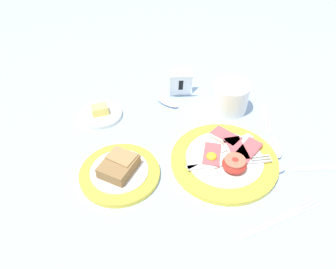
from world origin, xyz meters
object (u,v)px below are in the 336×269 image
fork_on_cloth (280,218)px  sugar_cup (230,96)px  bread_plate (120,170)px  teaspoon_by_saucer (281,169)px  butter_dish (100,114)px  number_card (182,83)px  teaspoon_near_cup (273,139)px  breakfast_plate (225,159)px  teaspoon_stray (175,106)px

fork_on_cloth → sugar_cup: bearing=72.6°
bread_plate → teaspoon_by_saucer: bread_plate is taller
bread_plate → butter_dish: 0.21m
butter_dish → number_card: 0.23m
bread_plate → number_card: (0.17, 0.27, 0.02)m
bread_plate → teaspoon_near_cup: 0.37m
breakfast_plate → teaspoon_near_cup: 0.14m
butter_dish → number_card: (0.22, 0.07, 0.03)m
fork_on_cloth → number_card: bearing=87.4°
teaspoon_near_cup → fork_on_cloth: (-0.06, -0.21, -0.00)m
breakfast_plate → teaspoon_by_saucer: bearing=-18.0°
butter_dish → fork_on_cloth: (0.35, -0.35, -0.01)m
bread_plate → teaspoon_by_saucer: (0.35, -0.03, -0.01)m
butter_dish → fork_on_cloth: 0.49m
number_card → bread_plate: bearing=-119.3°
breakfast_plate → bread_plate: bread_plate is taller
bread_plate → teaspoon_near_cup: (0.36, 0.06, -0.01)m
teaspoon_by_saucer → fork_on_cloth: 0.13m
sugar_cup → teaspoon_by_saucer: size_ratio=0.49×
number_card → teaspoon_by_saucer: size_ratio=0.38×
teaspoon_by_saucer → butter_dish: bearing=-27.4°
number_card → fork_on_cloth: (0.13, -0.42, -0.04)m
breakfast_plate → fork_on_cloth: size_ratio=1.31×
bread_plate → fork_on_cloth: (0.30, -0.15, -0.01)m
sugar_cup → number_card: (-0.11, 0.08, -0.00)m
number_card → teaspoon_near_cup: number_card is taller
butter_dish → teaspoon_stray: size_ratio=0.73×
teaspoon_near_cup → teaspoon_stray: bearing=-117.5°
teaspoon_stray → sugar_cup: bearing=-143.4°
number_card → teaspoon_stray: size_ratio=0.49×
teaspoon_stray → fork_on_cloth: 0.39m
sugar_cup → fork_on_cloth: 0.35m
sugar_cup → number_card: size_ratio=1.29×
bread_plate → sugar_cup: (0.29, 0.20, 0.03)m
bread_plate → teaspoon_stray: (0.15, 0.22, -0.01)m
fork_on_cloth → teaspoon_by_saucer: bearing=49.1°
sugar_cup → teaspoon_by_saucer: (0.06, -0.23, -0.03)m
teaspoon_by_saucer → fork_on_cloth: teaspoon_by_saucer is taller
breakfast_plate → teaspoon_by_saucer: size_ratio=1.22×
teaspoon_by_saucer → teaspoon_stray: same height
breakfast_plate → number_card: size_ratio=3.21×
breakfast_plate → teaspoon_near_cup: size_ratio=1.22×
bread_plate → sugar_cup: sugar_cup is taller
butter_dish → teaspoon_stray: 0.20m
fork_on_cloth → teaspoon_near_cup: bearing=54.5°
bread_plate → teaspoon_by_saucer: size_ratio=0.88×
breakfast_plate → fork_on_cloth: breakfast_plate is taller
number_card → teaspoon_stray: 0.07m
teaspoon_stray → breakfast_plate: bearing=156.1°
sugar_cup → fork_on_cloth: bearing=-88.0°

